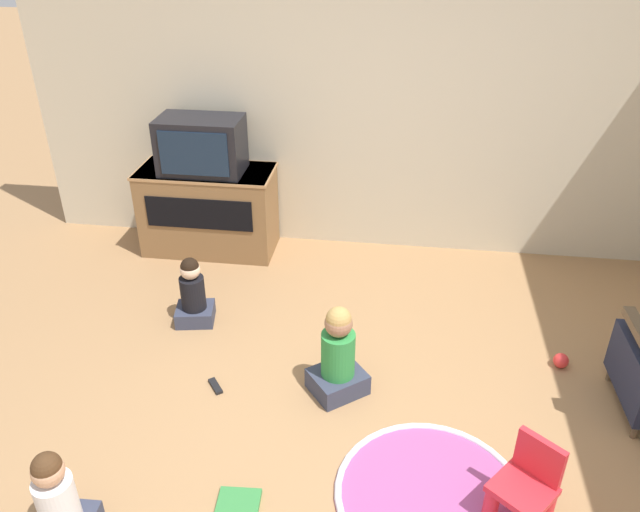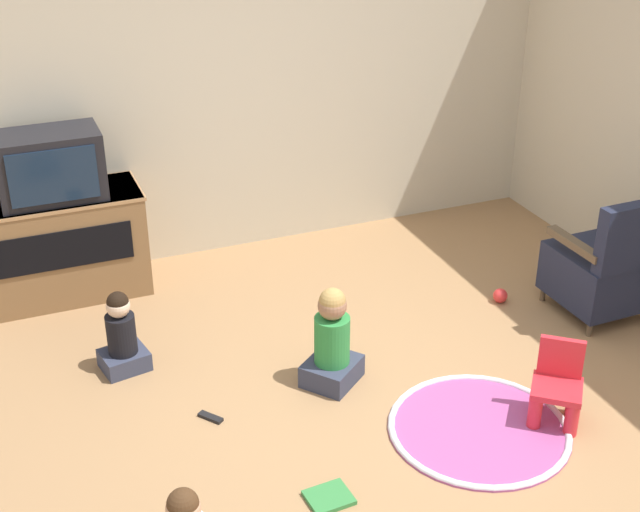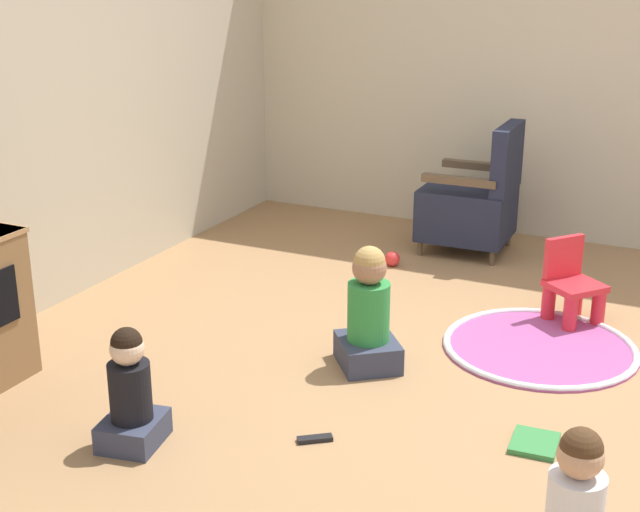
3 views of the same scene
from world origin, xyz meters
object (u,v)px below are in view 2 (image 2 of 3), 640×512
at_px(black_armchair, 603,268).
at_px(book, 329,498).
at_px(remote_control, 211,417).
at_px(yellow_kid_chair, 557,390).
at_px(tv_cabinet, 61,244).
at_px(child_watching_left, 332,342).
at_px(television, 49,166).
at_px(toy_ball, 500,296).
at_px(child_watching_right, 122,336).

bearing_deg(black_armchair, book, 21.31).
bearing_deg(remote_control, yellow_kid_chair, -149.01).
relative_size(tv_cabinet, black_armchair, 1.28).
height_order(black_armchair, child_watching_left, black_armchair).
distance_m(child_watching_left, remote_control, 0.82).
bearing_deg(black_armchair, yellow_kid_chair, 40.60).
bearing_deg(yellow_kid_chair, black_armchair, 80.88).
distance_m(yellow_kid_chair, child_watching_left, 1.29).
distance_m(television, remote_control, 2.05).
relative_size(yellow_kid_chair, toy_ball, 4.69).
distance_m(tv_cabinet, black_armchair, 3.65).
relative_size(toy_ball, remote_control, 0.68).
xyz_separation_m(child_watching_left, toy_ball, (1.44, 0.43, -0.22)).
bearing_deg(black_armchair, child_watching_right, -11.30).
height_order(black_armchair, book, black_armchair).
distance_m(yellow_kid_chair, remote_control, 1.93).
bearing_deg(child_watching_right, remote_control, -73.56).
xyz_separation_m(black_armchair, remote_control, (-2.73, -0.13, -0.34)).
relative_size(tv_cabinet, child_watching_left, 1.82).
bearing_deg(tv_cabinet, book, -70.95).
relative_size(child_watching_left, book, 2.72).
bearing_deg(yellow_kid_chair, book, -135.72).
bearing_deg(tv_cabinet, remote_control, -73.08).
bearing_deg(yellow_kid_chair, tv_cabinet, 172.08).
bearing_deg(child_watching_right, book, -75.44).
bearing_deg(toy_ball, yellow_kid_chair, -109.39).
height_order(yellow_kid_chair, child_watching_left, child_watching_left).
distance_m(black_armchair, yellow_kid_chair, 1.29).
relative_size(tv_cabinet, remote_control, 7.78).
bearing_deg(television, remote_control, -72.80).
height_order(child_watching_right, remote_control, child_watching_right).
relative_size(yellow_kid_chair, child_watching_right, 0.89).
xyz_separation_m(tv_cabinet, yellow_kid_chair, (2.31, -2.48, -0.19)).
relative_size(child_watching_right, remote_control, 3.60).
distance_m(tv_cabinet, toy_ball, 3.04).
height_order(television, toy_ball, television).
distance_m(tv_cabinet, yellow_kid_chair, 3.40).
height_order(television, child_watching_left, television).
bearing_deg(child_watching_right, television, 90.05).
xyz_separation_m(tv_cabinet, television, (0.00, -0.03, 0.58)).
relative_size(black_armchair, book, 3.87).
bearing_deg(book, television, 105.44).
bearing_deg(television, yellow_kid_chair, -46.66).
relative_size(child_watching_left, toy_ball, 6.26).
bearing_deg(black_armchair, television, -27.28).
xyz_separation_m(child_watching_right, remote_control, (0.34, -0.68, -0.22)).
bearing_deg(child_watching_left, child_watching_right, 113.45).
bearing_deg(remote_control, tv_cabinet, -20.07).
distance_m(television, toy_ball, 3.14).
distance_m(black_armchair, book, 2.58).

